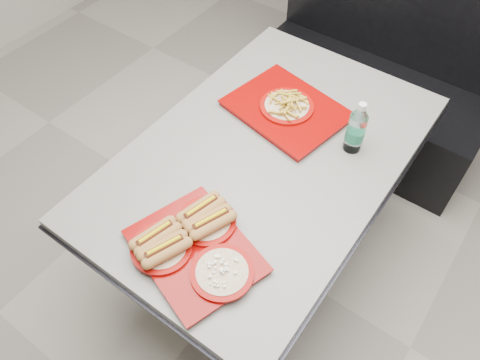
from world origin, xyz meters
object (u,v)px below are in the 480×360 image
Objects in this scene: booth_bench at (374,76)px; tray_near at (193,244)px; tray_far at (287,107)px; diner_table at (264,181)px; water_bottle at (356,130)px.

booth_bench reaches higher than tray_near.
tray_far is (-0.06, -0.86, 0.37)m from booth_bench.
diner_table is 0.42m from water_bottle.
water_bottle reaches higher than tray_near.
booth_bench reaches higher than tray_far.
tray_far is at bearing 98.16° from tray_near.
tray_near is (0.04, -1.57, 0.38)m from booth_bench.
water_bottle is (0.25, 0.21, 0.26)m from diner_table.
tray_far is 0.31m from water_bottle.
tray_far is at bearing 104.22° from diner_table.
booth_bench is at bearing 91.57° from tray_near.
diner_table is 1.11m from booth_bench.
diner_table is 2.83× the size of tray_far.
tray_far is (-0.10, 0.71, -0.01)m from tray_near.
diner_table is 0.52m from tray_near.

